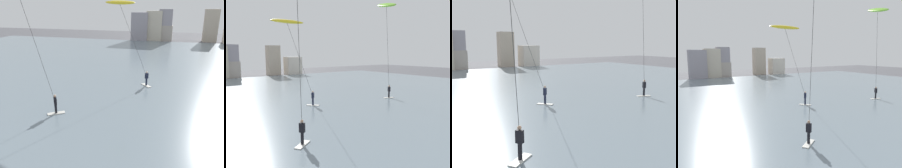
# 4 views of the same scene
# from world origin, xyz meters

# --- Properties ---
(water_bay) EXTENTS (84.00, 52.00, 0.10)m
(water_bay) POSITION_xyz_m (0.00, 31.23, 0.05)
(water_bay) COLOR slate
(water_bay) RESTS_ON ground
(far_shore_buildings) EXTENTS (26.23, 4.80, 7.82)m
(far_shore_buildings) POSITION_xyz_m (5.79, 58.90, 3.29)
(far_shore_buildings) COLOR gray
(far_shore_buildings) RESTS_ON ground
(kitesurfer_yellow) EXTENTS (5.32, 1.92, 9.04)m
(kitesurfer_yellow) POSITION_xyz_m (-0.01, 22.16, 8.08)
(kitesurfer_yellow) COLOR silver
(kitesurfer_yellow) RESTS_ON water_bay
(kitesurfer_blue) EXTENTS (3.16, 3.20, 9.34)m
(kitesurfer_blue) POSITION_xyz_m (-4.37, 12.19, 8.21)
(kitesurfer_blue) COLOR silver
(kitesurfer_blue) RESTS_ON water_bay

